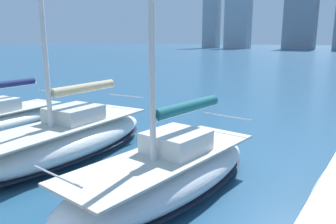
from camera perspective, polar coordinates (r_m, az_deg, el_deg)
The scene contains 2 objects.
sailboat_teal at distance 9.11m, azimuth -0.15°, elevation -10.23°, with size 3.17×7.41×10.90m.
sailboat_tan at distance 12.47m, azimuth -17.30°, elevation -4.31°, with size 3.00×8.18×11.89m.
Camera 1 is at (-5.26, 1.16, 4.20)m, focal length 35.00 mm.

